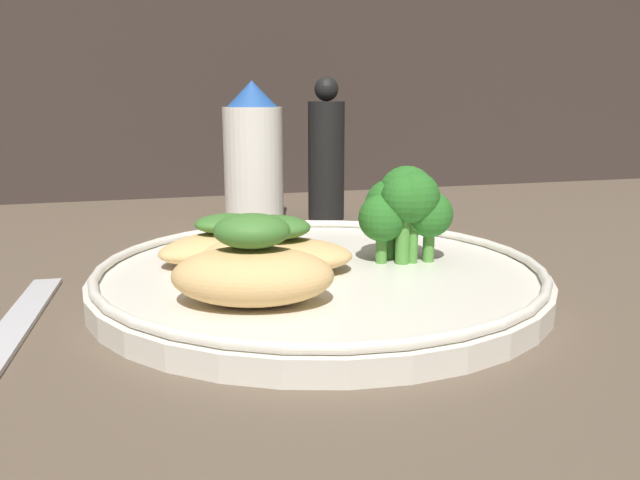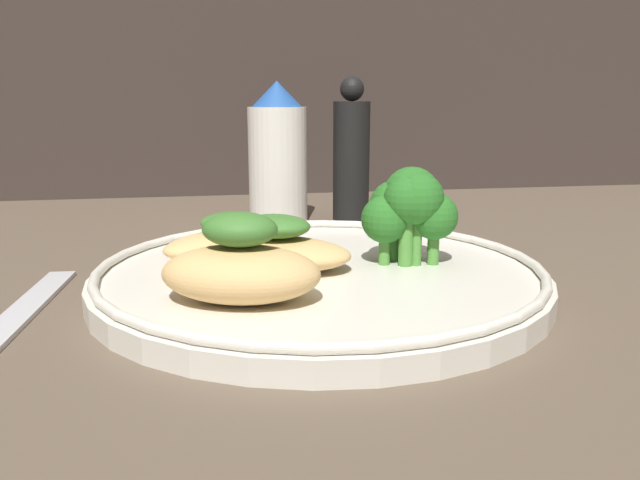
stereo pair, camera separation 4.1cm
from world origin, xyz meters
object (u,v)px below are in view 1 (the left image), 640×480
Objects in this scene: broccoli_bunch at (404,205)px; sauce_bottle at (255,156)px; plate at (320,275)px; pepper_grinder at (326,156)px.

broccoli_bunch is 0.46× the size of sauce_bottle.
plate is 2.08× the size of sauce_bottle.
pepper_grinder is (7.67, 24.31, 5.69)cm from plate.
broccoli_bunch is at bearing -75.94° from sauce_bottle.
sauce_bottle is 7.50cm from pepper_grinder.
pepper_grinder is (1.54, 23.80, 1.34)cm from broccoli_bunch.
sauce_bottle is at bearing 104.06° from broccoli_bunch.
plate is at bearing -175.21° from broccoli_bunch.
sauce_bottle reaches higher than plate.
plate is 26.12cm from pepper_grinder.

